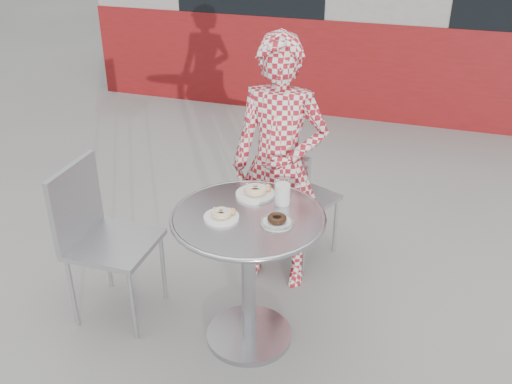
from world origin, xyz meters
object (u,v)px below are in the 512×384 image
(chair_left, at_px, (116,271))
(plate_checker, at_px, (277,221))
(bistro_table, at_px, (248,248))
(chair_far, at_px, (299,221))
(plate_far, at_px, (256,192))
(milk_cup, at_px, (282,193))
(plate_near, at_px, (222,215))
(seated_person, at_px, (279,167))

(chair_left, bearing_deg, plate_checker, -91.32)
(plate_checker, bearing_deg, bistro_table, 169.62)
(bistro_table, height_order, chair_far, chair_far)
(bistro_table, xyz_separation_m, plate_far, (-0.03, 0.21, 0.21))
(chair_far, relative_size, milk_cup, 6.22)
(bistro_table, xyz_separation_m, plate_near, (-0.11, -0.06, 0.21))
(milk_cup, bearing_deg, plate_far, 163.94)
(plate_near, bearing_deg, bistro_table, 29.86)
(chair_far, relative_size, plate_far, 4.02)
(chair_far, xyz_separation_m, plate_checker, (0.11, -0.90, 0.53))
(plate_near, bearing_deg, chair_left, 176.18)
(bistro_table, bearing_deg, plate_far, 97.60)
(bistro_table, xyz_separation_m, seated_person, (-0.02, 0.59, 0.18))
(chair_far, height_order, seated_person, seated_person)
(plate_far, height_order, plate_near, plate_far)
(seated_person, xyz_separation_m, plate_checker, (0.17, -0.62, 0.02))
(chair_left, bearing_deg, seated_person, -51.91)
(seated_person, bearing_deg, bistro_table, -89.97)
(chair_far, bearing_deg, milk_cup, 120.49)
(chair_left, relative_size, milk_cup, 6.87)
(seated_person, bearing_deg, milk_cup, -73.43)
(chair_left, xyz_separation_m, milk_cup, (0.90, 0.18, 0.55))
(plate_far, xyz_separation_m, plate_checker, (0.18, -0.23, -0.01))
(chair_left, distance_m, plate_near, 0.84)
(plate_far, bearing_deg, bistro_table, -82.40)
(bistro_table, distance_m, milk_cup, 0.32)
(plate_far, xyz_separation_m, milk_cup, (0.15, -0.04, 0.04))
(chair_left, relative_size, plate_far, 4.44)
(chair_left, bearing_deg, chair_far, -43.60)
(chair_far, height_order, plate_near, same)
(plate_checker, distance_m, milk_cup, 0.20)
(seated_person, distance_m, milk_cup, 0.46)
(seated_person, height_order, milk_cup, seated_person)
(chair_far, bearing_deg, plate_checker, 120.94)
(plate_near, xyz_separation_m, plate_checker, (0.26, 0.04, -0.00))
(plate_checker, bearing_deg, plate_near, -172.35)
(bistro_table, bearing_deg, plate_checker, -10.38)
(plate_near, height_order, plate_checker, plate_near)
(plate_near, relative_size, milk_cup, 1.30)
(plate_far, bearing_deg, chair_left, -163.31)
(bistro_table, bearing_deg, seated_person, 91.58)
(bistro_table, relative_size, milk_cup, 5.88)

